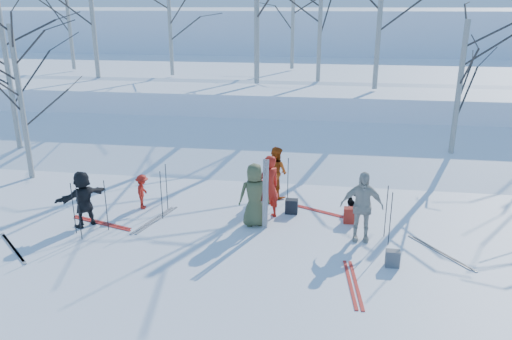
% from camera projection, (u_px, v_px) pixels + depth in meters
% --- Properties ---
extents(ground, '(120.00, 120.00, 0.00)m').
position_uv_depth(ground, '(247.00, 240.00, 12.15)').
color(ground, white).
rests_on(ground, ground).
extents(snow_ramp, '(70.00, 9.49, 4.12)m').
position_uv_depth(snow_ramp, '(278.00, 153.00, 18.67)').
color(snow_ramp, white).
rests_on(snow_ramp, ground).
extents(snow_plateau, '(70.00, 18.00, 2.20)m').
position_uv_depth(snow_plateau, '(297.00, 88.00, 27.77)').
color(snow_plateau, white).
rests_on(snow_plateau, ground).
extents(far_hill, '(90.00, 30.00, 6.00)m').
position_uv_depth(far_hill, '(313.00, 42.00, 47.15)').
color(far_hill, white).
rests_on(far_hill, ground).
extents(skier_olive_center, '(0.93, 0.74, 1.66)m').
position_uv_depth(skier_olive_center, '(255.00, 195.00, 12.71)').
color(skier_olive_center, '#4B5231').
rests_on(skier_olive_center, ground).
extents(skier_red_north, '(0.75, 0.73, 1.74)m').
position_uv_depth(skier_red_north, '(269.00, 187.00, 13.15)').
color(skier_red_north, red).
rests_on(skier_red_north, ground).
extents(skier_redor_behind, '(0.94, 0.93, 1.53)m').
position_uv_depth(skier_redor_behind, '(276.00, 172.00, 14.67)').
color(skier_redor_behind, '#B6440E').
rests_on(skier_redor_behind, ground).
extents(skier_red_seated, '(0.46, 0.69, 0.99)m').
position_uv_depth(skier_red_seated, '(143.00, 192.00, 13.88)').
color(skier_red_seated, red).
rests_on(skier_red_seated, ground).
extents(skier_cream_east, '(1.03, 0.44, 1.74)m').
position_uv_depth(skier_cream_east, '(362.00, 206.00, 11.90)').
color(skier_cream_east, beige).
rests_on(skier_cream_east, ground).
extents(skier_grey_west, '(1.18, 1.36, 1.48)m').
position_uv_depth(skier_grey_west, '(83.00, 199.00, 12.71)').
color(skier_grey_west, black).
rests_on(skier_grey_west, ground).
extents(dog, '(0.44, 0.71, 0.55)m').
position_uv_depth(dog, '(353.00, 204.00, 13.59)').
color(dog, black).
rests_on(dog, ground).
extents(upright_ski_left, '(0.10, 0.17, 1.90)m').
position_uv_depth(upright_ski_left, '(264.00, 195.00, 12.41)').
color(upright_ski_left, silver).
rests_on(upright_ski_left, ground).
extents(upright_ski_right, '(0.13, 0.23, 1.89)m').
position_uv_depth(upright_ski_right, '(267.00, 195.00, 12.41)').
color(upright_ski_right, silver).
rests_on(upright_ski_right, ground).
extents(ski_pair_a, '(2.00, 2.09, 0.02)m').
position_uv_depth(ski_pair_a, '(441.00, 253.00, 11.51)').
color(ski_pair_a, silver).
rests_on(ski_pair_a, ground).
extents(ski_pair_b, '(0.58, 1.94, 0.02)m').
position_uv_depth(ski_pair_b, '(353.00, 284.00, 10.22)').
color(ski_pair_b, red).
rests_on(ski_pair_b, ground).
extents(ski_pair_c, '(1.15, 2.00, 0.02)m').
position_uv_depth(ski_pair_c, '(155.00, 220.00, 13.24)').
color(ski_pair_c, silver).
rests_on(ski_pair_c, ground).
extents(ski_pair_d, '(2.09, 2.10, 0.02)m').
position_uv_depth(ski_pair_d, '(13.00, 248.00, 11.73)').
color(ski_pair_d, silver).
rests_on(ski_pair_d, ground).
extents(ski_pair_e, '(1.67, 2.06, 0.02)m').
position_uv_depth(ski_pair_e, '(319.00, 211.00, 13.81)').
color(ski_pair_e, red).
rests_on(ski_pair_e, ground).
extents(ski_pair_f, '(1.30, 2.02, 0.02)m').
position_uv_depth(ski_pair_f, '(102.00, 223.00, 13.06)').
color(ski_pair_f, red).
rests_on(ski_pair_f, ground).
extents(ski_pole_a, '(0.02, 0.02, 1.34)m').
position_uv_depth(ski_pole_a, '(273.00, 185.00, 13.88)').
color(ski_pole_a, black).
rests_on(ski_pole_a, ground).
extents(ski_pole_b, '(0.02, 0.02, 1.34)m').
position_uv_depth(ski_pole_b, '(288.00, 180.00, 14.24)').
color(ski_pole_b, black).
rests_on(ski_pole_b, ground).
extents(ski_pole_c, '(0.02, 0.02, 1.34)m').
position_uv_depth(ski_pole_c, '(390.00, 219.00, 11.70)').
color(ski_pole_c, black).
rests_on(ski_pole_c, ground).
extents(ski_pole_d, '(0.02, 0.02, 1.34)m').
position_uv_depth(ski_pole_d, '(79.00, 214.00, 11.98)').
color(ski_pole_d, black).
rests_on(ski_pole_d, ground).
extents(ski_pole_e, '(0.02, 0.02, 1.34)m').
position_uv_depth(ski_pole_e, '(106.00, 206.00, 12.46)').
color(ski_pole_e, black).
rests_on(ski_pole_e, ground).
extents(ski_pole_f, '(0.02, 0.02, 1.34)m').
position_uv_depth(ski_pole_f, '(161.00, 195.00, 13.14)').
color(ski_pole_f, black).
rests_on(ski_pole_f, ground).
extents(ski_pole_g, '(0.02, 0.02, 1.34)m').
position_uv_depth(ski_pole_g, '(73.00, 208.00, 12.29)').
color(ski_pole_g, black).
rests_on(ski_pole_g, ground).
extents(ski_pole_h, '(0.02, 0.02, 1.34)m').
position_uv_depth(ski_pole_h, '(167.00, 187.00, 13.70)').
color(ski_pole_h, black).
rests_on(ski_pole_h, ground).
extents(ski_pole_i, '(0.02, 0.02, 1.34)m').
position_uv_depth(ski_pole_i, '(386.00, 211.00, 12.12)').
color(ski_pole_i, black).
rests_on(ski_pole_i, ground).
extents(backpack_red, '(0.32, 0.22, 0.42)m').
position_uv_depth(backpack_red, '(350.00, 215.00, 13.03)').
color(backpack_red, '#AA261A').
rests_on(backpack_red, ground).
extents(backpack_grey, '(0.30, 0.20, 0.38)m').
position_uv_depth(backpack_grey, '(393.00, 258.00, 10.87)').
color(backpack_grey, '#515358').
rests_on(backpack_grey, ground).
extents(backpack_dark, '(0.34, 0.24, 0.40)m').
position_uv_depth(backpack_dark, '(292.00, 206.00, 13.63)').
color(backpack_dark, black).
rests_on(backpack_dark, ground).
extents(birch_plateau_b, '(3.85, 3.85, 4.65)m').
position_uv_depth(birch_plateau_b, '(170.00, 25.00, 23.25)').
color(birch_plateau_b, silver).
rests_on(birch_plateau_b, snow_plateau).
extents(birch_plateau_c, '(5.22, 5.22, 6.59)m').
position_uv_depth(birch_plateau_c, '(91.00, 3.00, 22.22)').
color(birch_plateau_c, silver).
rests_on(birch_plateau_c, snow_plateau).
extents(birch_plateau_d, '(5.08, 5.08, 6.40)m').
position_uv_depth(birch_plateau_d, '(381.00, 5.00, 19.11)').
color(birch_plateau_d, silver).
rests_on(birch_plateau_d, snow_plateau).
extents(birch_plateau_e, '(4.24, 4.24, 5.20)m').
position_uv_depth(birch_plateau_e, '(68.00, 17.00, 25.26)').
color(birch_plateau_e, silver).
rests_on(birch_plateau_e, snow_plateau).
extents(birch_plateau_g, '(4.31, 4.31, 5.30)m').
position_uv_depth(birch_plateau_g, '(320.00, 19.00, 21.16)').
color(birch_plateau_g, silver).
rests_on(birch_plateau_g, snow_plateau).
extents(birch_plateau_h, '(4.47, 4.47, 5.53)m').
position_uv_depth(birch_plateau_h, '(293.00, 14.00, 25.49)').
color(birch_plateau_h, silver).
rests_on(birch_plateau_h, snow_plateau).
extents(birch_edge_a, '(4.03, 4.03, 4.90)m').
position_uv_depth(birch_edge_a, '(21.00, 104.00, 15.73)').
color(birch_edge_a, silver).
rests_on(birch_edge_a, ground).
extents(birch_edge_d, '(4.62, 4.62, 5.75)m').
position_uv_depth(birch_edge_d, '(10.00, 81.00, 17.68)').
color(birch_edge_d, silver).
rests_on(birch_edge_d, ground).
extents(birch_edge_e, '(4.11, 4.11, 5.01)m').
position_uv_depth(birch_edge_e, '(458.00, 99.00, 16.38)').
color(birch_edge_e, silver).
rests_on(birch_edge_e, ground).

